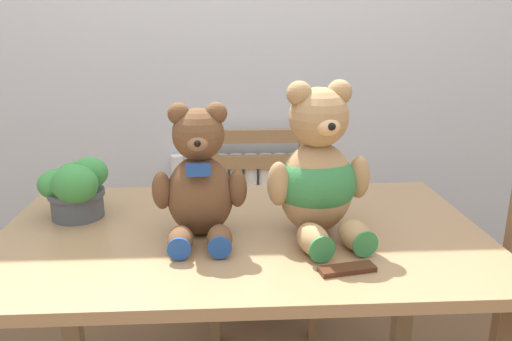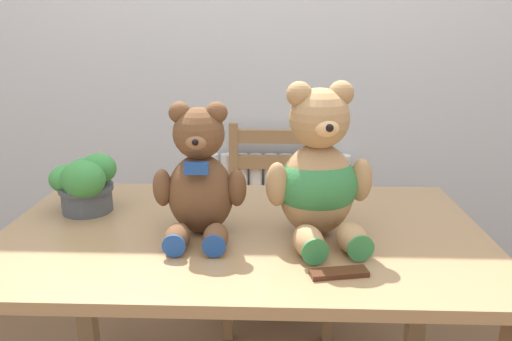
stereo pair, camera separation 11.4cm
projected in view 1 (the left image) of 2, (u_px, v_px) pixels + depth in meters
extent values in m
cube|color=silver|center=(234.00, 15.00, 2.21)|extent=(8.00, 0.04, 2.60)
cylinder|color=white|center=(180.00, 224.00, 2.40)|extent=(0.06, 0.06, 0.68)
cylinder|color=white|center=(194.00, 223.00, 2.40)|extent=(0.06, 0.06, 0.68)
cylinder|color=white|center=(209.00, 223.00, 2.41)|extent=(0.06, 0.06, 0.68)
cylinder|color=white|center=(223.00, 223.00, 2.41)|extent=(0.06, 0.06, 0.68)
cylinder|color=white|center=(237.00, 223.00, 2.41)|extent=(0.06, 0.06, 0.68)
cylinder|color=white|center=(251.00, 222.00, 2.42)|extent=(0.06, 0.06, 0.68)
cylinder|color=white|center=(265.00, 222.00, 2.42)|extent=(0.06, 0.06, 0.68)
cylinder|color=white|center=(279.00, 222.00, 2.43)|extent=(0.06, 0.06, 0.68)
cylinder|color=white|center=(293.00, 221.00, 2.43)|extent=(0.06, 0.06, 0.68)
cylinder|color=white|center=(307.00, 221.00, 2.43)|extent=(0.06, 0.06, 0.68)
cylinder|color=white|center=(321.00, 221.00, 2.44)|extent=(0.06, 0.06, 0.68)
cube|color=white|center=(251.00, 281.00, 2.51)|extent=(0.75, 0.10, 0.04)
cube|color=#9E7A51|center=(242.00, 235.00, 1.36)|extent=(1.30, 0.77, 0.03)
cube|color=#9E7A51|center=(69.00, 295.00, 1.75)|extent=(0.06, 0.06, 0.70)
cube|color=#9E7A51|center=(405.00, 286.00, 1.81)|extent=(0.06, 0.06, 0.70)
cube|color=#997047|center=(262.00, 227.00, 2.17)|extent=(0.45, 0.45, 0.03)
cube|color=#997047|center=(314.00, 293.00, 2.05)|extent=(0.04, 0.04, 0.40)
cube|color=#997047|center=(214.00, 296.00, 2.03)|extent=(0.04, 0.04, 0.40)
cube|color=#997047|center=(302.00, 209.00, 2.38)|extent=(0.04, 0.04, 0.84)
cube|color=#997047|center=(215.00, 210.00, 2.35)|extent=(0.04, 0.04, 0.84)
cube|color=#997047|center=(259.00, 136.00, 2.26)|extent=(0.37, 0.03, 0.06)
cube|color=#997047|center=(259.00, 162.00, 2.30)|extent=(0.37, 0.03, 0.06)
cube|color=#997047|center=(507.00, 286.00, 1.54)|extent=(0.04, 0.04, 0.97)
ellipsoid|color=brown|center=(200.00, 196.00, 1.30)|extent=(0.18, 0.15, 0.21)
sphere|color=brown|center=(198.00, 134.00, 1.25)|extent=(0.13, 0.13, 0.13)
sphere|color=brown|center=(216.00, 113.00, 1.24)|extent=(0.06, 0.06, 0.06)
sphere|color=brown|center=(179.00, 114.00, 1.23)|extent=(0.06, 0.06, 0.06)
ellipsoid|color=#8C5F3F|center=(198.00, 143.00, 1.21)|extent=(0.06, 0.05, 0.04)
sphere|color=black|center=(197.00, 144.00, 1.18)|extent=(0.02, 0.02, 0.02)
ellipsoid|color=brown|center=(237.00, 188.00, 1.28)|extent=(0.05, 0.05, 0.10)
ellipsoid|color=brown|center=(162.00, 190.00, 1.27)|extent=(0.05, 0.05, 0.10)
ellipsoid|color=brown|center=(220.00, 239.00, 1.22)|extent=(0.07, 0.11, 0.06)
cylinder|color=#1E4793|center=(220.00, 248.00, 1.17)|extent=(0.06, 0.01, 0.06)
ellipsoid|color=brown|center=(180.00, 240.00, 1.21)|extent=(0.07, 0.11, 0.06)
cylinder|color=#1E4793|center=(179.00, 249.00, 1.16)|extent=(0.06, 0.01, 0.06)
cube|color=#1E4793|center=(198.00, 170.00, 1.21)|extent=(0.06, 0.02, 0.03)
ellipsoid|color=tan|center=(316.00, 188.00, 1.31)|extent=(0.23, 0.20, 0.24)
sphere|color=tan|center=(319.00, 117.00, 1.26)|extent=(0.15, 0.15, 0.15)
sphere|color=tan|center=(339.00, 92.00, 1.25)|extent=(0.06, 0.06, 0.06)
sphere|color=tan|center=(299.00, 94.00, 1.23)|extent=(0.06, 0.06, 0.06)
ellipsoid|color=#E5B279|center=(327.00, 126.00, 1.21)|extent=(0.07, 0.07, 0.05)
sphere|color=black|center=(332.00, 127.00, 1.18)|extent=(0.02, 0.02, 0.02)
ellipsoid|color=tan|center=(359.00, 177.00, 1.31)|extent=(0.07, 0.07, 0.11)
ellipsoid|color=tan|center=(278.00, 184.00, 1.26)|extent=(0.07, 0.07, 0.11)
ellipsoid|color=tan|center=(355.00, 235.00, 1.23)|extent=(0.10, 0.13, 0.07)
cylinder|color=#337F42|center=(365.00, 244.00, 1.18)|extent=(0.06, 0.02, 0.06)
ellipsoid|color=tan|center=(313.00, 239.00, 1.20)|extent=(0.10, 0.13, 0.07)
cylinder|color=#337F42|center=(322.00, 249.00, 1.15)|extent=(0.06, 0.02, 0.06)
ellipsoid|color=#337F42|center=(316.00, 183.00, 1.31)|extent=(0.25, 0.22, 0.18)
cylinder|color=#4C5156|center=(77.00, 204.00, 1.43)|extent=(0.15, 0.15, 0.08)
cylinder|color=#4C5156|center=(76.00, 193.00, 1.42)|extent=(0.16, 0.16, 0.02)
ellipsoid|color=#3D8E42|center=(90.00, 173.00, 1.42)|extent=(0.10, 0.08, 0.09)
ellipsoid|color=#3D8E42|center=(77.00, 176.00, 1.44)|extent=(0.12, 0.11, 0.08)
ellipsoid|color=#3D8E42|center=(57.00, 184.00, 1.41)|extent=(0.11, 0.10, 0.08)
ellipsoid|color=#3D8E42|center=(75.00, 184.00, 1.36)|extent=(0.13, 0.10, 0.11)
cube|color=#472314|center=(347.00, 269.00, 1.12)|extent=(0.13, 0.06, 0.01)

